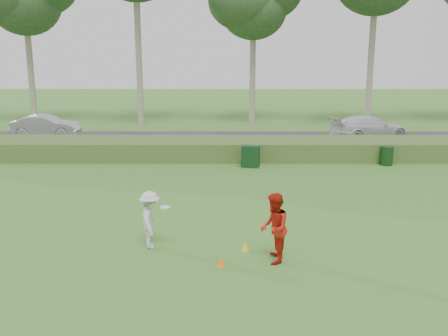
{
  "coord_description": "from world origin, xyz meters",
  "views": [
    {
      "loc": [
        0.06,
        -12.46,
        5.12
      ],
      "look_at": [
        0.0,
        4.0,
        1.3
      ],
      "focal_mm": 40.0,
      "sensor_mm": 36.0,
      "label": 1
    }
  ],
  "objects_px": {
    "player_white": "(150,220)",
    "car_right": "(369,127)",
    "cone_yellow": "(246,247)",
    "cone_orange": "(221,262)",
    "utility_cabinet": "(251,156)",
    "car_mid": "(46,126)",
    "player_red": "(274,228)",
    "trash_bin": "(387,156)"
  },
  "relations": [
    {
      "from": "trash_bin",
      "to": "player_white",
      "type": "bearing_deg",
      "value": -133.18
    },
    {
      "from": "car_right",
      "to": "cone_yellow",
      "type": "bearing_deg",
      "value": 136.24
    },
    {
      "from": "player_white",
      "to": "player_red",
      "type": "bearing_deg",
      "value": -113.91
    },
    {
      "from": "player_white",
      "to": "utility_cabinet",
      "type": "bearing_deg",
      "value": -25.5
    },
    {
      "from": "player_white",
      "to": "car_mid",
      "type": "distance_m",
      "value": 19.88
    },
    {
      "from": "cone_yellow",
      "to": "car_right",
      "type": "xyz_separation_m",
      "value": [
        8.06,
        17.28,
        0.64
      ]
    },
    {
      "from": "player_white",
      "to": "car_right",
      "type": "height_order",
      "value": "player_white"
    },
    {
      "from": "trash_bin",
      "to": "cone_orange",
      "type": "bearing_deg",
      "value": -123.75
    },
    {
      "from": "utility_cabinet",
      "to": "car_mid",
      "type": "relative_size",
      "value": 0.24
    },
    {
      "from": "cone_yellow",
      "to": "car_mid",
      "type": "xyz_separation_m",
      "value": [
        -11.58,
        17.95,
        0.62
      ]
    },
    {
      "from": "trash_bin",
      "to": "car_right",
      "type": "distance_m",
      "value": 7.01
    },
    {
      "from": "player_white",
      "to": "player_red",
      "type": "xyz_separation_m",
      "value": [
        3.21,
        -0.95,
        0.11
      ]
    },
    {
      "from": "player_red",
      "to": "car_right",
      "type": "distance_m",
      "value": 19.43
    },
    {
      "from": "car_mid",
      "to": "player_red",
      "type": "bearing_deg",
      "value": -145.93
    },
    {
      "from": "utility_cabinet",
      "to": "car_right",
      "type": "distance_m",
      "value": 10.48
    },
    {
      "from": "cone_yellow",
      "to": "cone_orange",
      "type": "bearing_deg",
      "value": -122.54
    },
    {
      "from": "player_red",
      "to": "cone_orange",
      "type": "xyz_separation_m",
      "value": [
        -1.32,
        -0.31,
        -0.77
      ]
    },
    {
      "from": "trash_bin",
      "to": "car_mid",
      "type": "xyz_separation_m",
      "value": [
        -18.54,
        7.59,
        0.29
      ]
    },
    {
      "from": "utility_cabinet",
      "to": "cone_yellow",
      "type": "bearing_deg",
      "value": -80.64
    },
    {
      "from": "cone_orange",
      "to": "utility_cabinet",
      "type": "xyz_separation_m",
      "value": [
        1.25,
        10.92,
        0.38
      ]
    },
    {
      "from": "player_red",
      "to": "utility_cabinet",
      "type": "height_order",
      "value": "player_red"
    },
    {
      "from": "car_right",
      "to": "utility_cabinet",
      "type": "bearing_deg",
      "value": 115.93
    },
    {
      "from": "cone_orange",
      "to": "player_white",
      "type": "bearing_deg",
      "value": 146.33
    },
    {
      "from": "player_white",
      "to": "player_red",
      "type": "relative_size",
      "value": 0.88
    },
    {
      "from": "cone_orange",
      "to": "car_right",
      "type": "xyz_separation_m",
      "value": [
        8.7,
        18.29,
        0.63
      ]
    },
    {
      "from": "cone_orange",
      "to": "car_mid",
      "type": "height_order",
      "value": "car_mid"
    },
    {
      "from": "utility_cabinet",
      "to": "car_mid",
      "type": "height_order",
      "value": "car_mid"
    },
    {
      "from": "player_white",
      "to": "player_red",
      "type": "height_order",
      "value": "player_red"
    },
    {
      "from": "utility_cabinet",
      "to": "car_right",
      "type": "bearing_deg",
      "value": 57.57
    },
    {
      "from": "car_right",
      "to": "player_red",
      "type": "bearing_deg",
      "value": 138.91
    },
    {
      "from": "player_red",
      "to": "car_mid",
      "type": "bearing_deg",
      "value": -141.65
    },
    {
      "from": "cone_yellow",
      "to": "car_right",
      "type": "height_order",
      "value": "car_right"
    },
    {
      "from": "player_white",
      "to": "car_mid",
      "type": "bearing_deg",
      "value": 19.6
    },
    {
      "from": "player_white",
      "to": "car_mid",
      "type": "relative_size",
      "value": 0.38
    },
    {
      "from": "utility_cabinet",
      "to": "trash_bin",
      "type": "distance_m",
      "value": 6.36
    },
    {
      "from": "cone_yellow",
      "to": "car_right",
      "type": "relative_size",
      "value": 0.05
    },
    {
      "from": "car_mid",
      "to": "cone_yellow",
      "type": "bearing_deg",
      "value": -146.42
    },
    {
      "from": "player_white",
      "to": "trash_bin",
      "type": "xyz_separation_m",
      "value": [
        9.49,
        10.11,
        -0.33
      ]
    },
    {
      "from": "player_red",
      "to": "trash_bin",
      "type": "height_order",
      "value": "player_red"
    },
    {
      "from": "car_mid",
      "to": "car_right",
      "type": "height_order",
      "value": "car_right"
    },
    {
      "from": "player_red",
      "to": "utility_cabinet",
      "type": "xyz_separation_m",
      "value": [
        -0.06,
        10.6,
        -0.39
      ]
    },
    {
      "from": "player_red",
      "to": "car_mid",
      "type": "height_order",
      "value": "player_red"
    }
  ]
}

